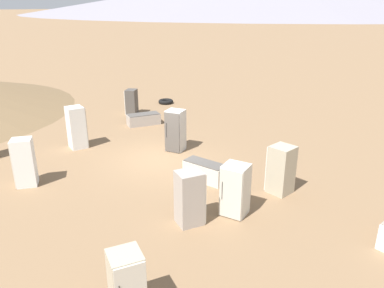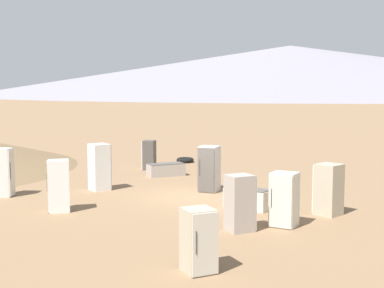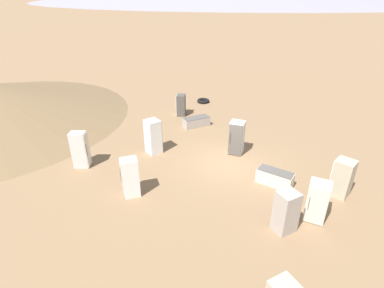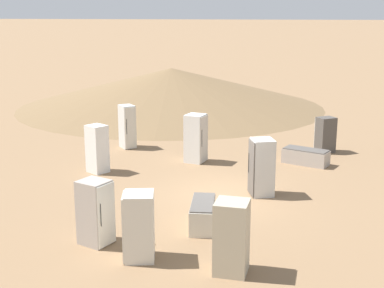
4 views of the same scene
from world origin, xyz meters
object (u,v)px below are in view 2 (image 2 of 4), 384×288
discarded_fridge_0 (149,155)px  discarded_fridge_10 (209,169)px  discarded_fridge_8 (58,186)px  discarded_fridge_9 (240,203)px  discarded_fridge_4 (247,198)px  discarded_fridge_2 (328,189)px  discarded_fridge_6 (100,167)px  discarded_fridge_3 (2,172)px  scrap_tire (185,160)px  discarded_fridge_7 (199,240)px  discarded_fridge_1 (166,170)px  discarded_fridge_11 (284,200)px

discarded_fridge_0 → discarded_fridge_10: size_ratio=0.81×
discarded_fridge_8 → discarded_fridge_9: (2.57, -5.95, -0.05)m
discarded_fridge_4 → discarded_fridge_10: discarded_fridge_10 is taller
discarded_fridge_2 → discarded_fridge_6: 9.42m
discarded_fridge_0 → discarded_fridge_4: size_ratio=0.88×
discarded_fridge_3 → discarded_fridge_9: (2.80, -9.76, -0.10)m
discarded_fridge_2 → discarded_fridge_9: (-3.65, 0.73, -0.02)m
discarded_fridge_4 → scrap_tire: size_ratio=1.74×
discarded_fridge_8 → discarded_fridge_9: 6.48m
discarded_fridge_7 → discarded_fridge_0: bearing=-106.3°
scrap_tire → discarded_fridge_10: bearing=-127.0°
discarded_fridge_1 → discarded_fridge_4: (-2.54, -7.18, 0.06)m
discarded_fridge_4 → discarded_fridge_10: 3.37m
discarded_fridge_2 → discarded_fridge_4: bearing=117.1°
discarded_fridge_2 → discarded_fridge_10: size_ratio=0.92×
discarded_fridge_0 → discarded_fridge_9: discarded_fridge_9 is taller
discarded_fridge_4 → scrap_tire: 11.86m
discarded_fridge_9 → discarded_fridge_10: bearing=161.2°
discarded_fridge_1 → scrap_tire: (3.90, 2.77, -0.18)m
discarded_fridge_8 → scrap_tire: (11.43, 5.74, -0.77)m
discarded_fridge_1 → discarded_fridge_4: size_ratio=1.11×
discarded_fridge_4 → discarded_fridge_6: 6.72m
discarded_fridge_0 → discarded_fridge_2: 11.95m
discarded_fridge_9 → scrap_tire: (8.86, 11.70, -0.72)m
discarded_fridge_10 → discarded_fridge_11: bearing=134.8°
discarded_fridge_8 → discarded_fridge_7: bearing=-156.4°
discarded_fridge_8 → discarded_fridge_11: discarded_fridge_8 is taller
discarded_fridge_2 → discarded_fridge_7: 7.09m
discarded_fridge_3 → discarded_fridge_10: (6.48, -4.94, -0.01)m
discarded_fridge_2 → discarded_fridge_8: size_ratio=0.96×
discarded_fridge_6 → discarded_fridge_9: (-0.67, -8.21, -0.12)m
discarded_fridge_4 → discarded_fridge_7: size_ratio=1.15×
discarded_fridge_10 → scrap_tire: 8.65m
discarded_fridge_3 → scrap_tire: discarded_fridge_3 is taller
discarded_fridge_0 → discarded_fridge_9: bearing=-154.1°
discarded_fridge_3 → discarded_fridge_7: bearing=44.1°
discarded_fridge_6 → scrap_tire: size_ratio=1.95×
discarded_fridge_10 → discarded_fridge_0: bearing=-39.8°
scrap_tire → discarded_fridge_11: bearing=-121.4°
discarded_fridge_3 → discarded_fridge_10: discarded_fridge_3 is taller
discarded_fridge_1 → discarded_fridge_7: size_ratio=1.28×
discarded_fridge_11 → discarded_fridge_3: bearing=5.6°
discarded_fridge_6 → discarded_fridge_10: 4.53m
discarded_fridge_2 → discarded_fridge_9: size_ratio=1.02×
discarded_fridge_1 → discarded_fridge_2: size_ratio=1.11×
discarded_fridge_8 → discarded_fridge_6: bearing=-25.5°
discarded_fridge_2 → discarded_fridge_7: discarded_fridge_2 is taller
discarded_fridge_2 → discarded_fridge_6: (-2.98, 8.94, 0.10)m
discarded_fridge_7 → discarded_fridge_9: bearing=-134.8°
discarded_fridge_4 → discarded_fridge_8: discarded_fridge_8 is taller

